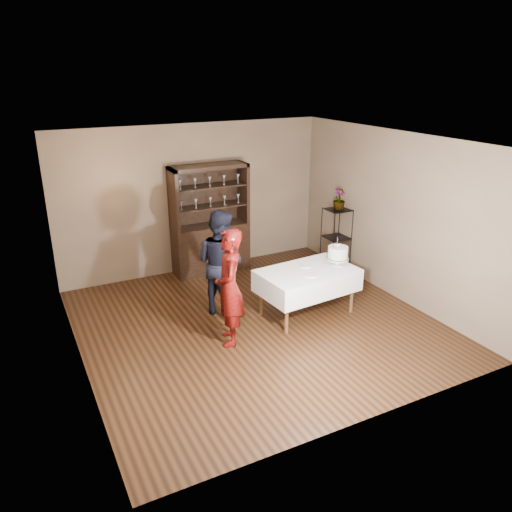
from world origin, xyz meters
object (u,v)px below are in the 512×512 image
object	(u,v)px
china_hutch	(210,237)
plant_etagere	(336,237)
woman	(229,288)
man	(220,262)
potted_plant	(339,199)
cake_table	(307,280)
cake	(338,254)

from	to	relation	value
china_hutch	plant_etagere	world-z (taller)	china_hutch
woman	man	world-z (taller)	man
potted_plant	plant_etagere	bearing A→B (deg)	92.32
china_hutch	potted_plant	bearing A→B (deg)	-27.24
cake_table	man	bearing A→B (deg)	150.28
woman	man	xyz separation A→B (m)	(0.25, 0.89, 0.01)
plant_etagere	cake_table	world-z (taller)	plant_etagere
china_hutch	cake	bearing A→B (deg)	-63.73
woman	potted_plant	size ratio (longest dim) A/B	4.29
man	potted_plant	world-z (taller)	man
cake_table	potted_plant	xyz separation A→B (m)	(1.44, 1.25, 0.82)
woman	cake_table	bearing A→B (deg)	119.95
plant_etagere	potted_plant	bearing A→B (deg)	-87.68
china_hutch	potted_plant	size ratio (longest dim) A/B	5.20
man	cake	world-z (taller)	man
man	potted_plant	distance (m)	2.71
woman	cake	distance (m)	1.93
woman	man	bearing A→B (deg)	-175.14
potted_plant	china_hutch	bearing A→B (deg)	152.76
plant_etagere	potted_plant	xyz separation A→B (m)	(0.00, -0.02, 0.73)
plant_etagere	woman	bearing A→B (deg)	-152.21
china_hutch	cake_table	bearing A→B (deg)	-74.54
woman	cake	xyz separation A→B (m)	(1.92, 0.20, 0.09)
china_hutch	cake_table	world-z (taller)	china_hutch
man	cake	distance (m)	1.81
potted_plant	cake_table	bearing A→B (deg)	-139.16
china_hutch	potted_plant	distance (m)	2.45
man	plant_etagere	bearing A→B (deg)	-105.67
cake_table	man	xyz separation A→B (m)	(-1.15, 0.66, 0.27)
china_hutch	woman	distance (m)	2.66
cake_table	woman	xyz separation A→B (m)	(-1.40, -0.23, 0.27)
plant_etagere	man	distance (m)	2.67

